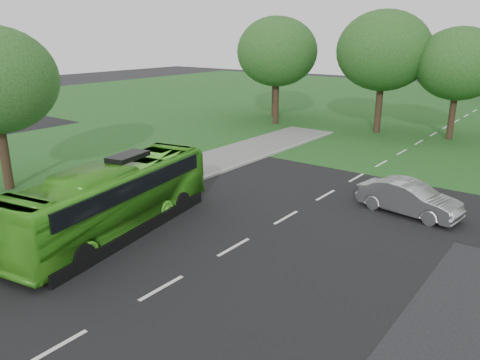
{
  "coord_description": "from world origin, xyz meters",
  "views": [
    {
      "loc": [
        10.63,
        -11.58,
        8.28
      ],
      "look_at": [
        -2.24,
        5.37,
        1.6
      ],
      "focal_mm": 35.0,
      "sensor_mm": 36.0,
      "label": 1
    }
  ],
  "objects_px": {
    "sedan": "(409,198)",
    "tree_park_c": "(459,64)",
    "bus": "(114,199)",
    "tree_park_a": "(277,52)",
    "tree_park_b": "(384,51)",
    "tree_park_f": "(276,49)"
  },
  "relations": [
    {
      "from": "sedan",
      "to": "bus",
      "type": "bearing_deg",
      "value": 143.92
    },
    {
      "from": "tree_park_c",
      "to": "tree_park_f",
      "type": "xyz_separation_m",
      "value": [
        -17.57,
        0.74,
        0.79
      ]
    },
    {
      "from": "tree_park_a",
      "to": "tree_park_c",
      "type": "height_order",
      "value": "tree_park_a"
    },
    {
      "from": "sedan",
      "to": "tree_park_c",
      "type": "bearing_deg",
      "value": 16.36
    },
    {
      "from": "tree_park_c",
      "to": "tree_park_f",
      "type": "distance_m",
      "value": 17.61
    },
    {
      "from": "tree_park_c",
      "to": "bus",
      "type": "distance_m",
      "value": 29.62
    },
    {
      "from": "tree_park_c",
      "to": "tree_park_f",
      "type": "bearing_deg",
      "value": 177.58
    },
    {
      "from": "tree_park_f",
      "to": "sedan",
      "type": "distance_m",
      "value": 28.79
    },
    {
      "from": "tree_park_b",
      "to": "tree_park_f",
      "type": "distance_m",
      "value": 11.88
    },
    {
      "from": "bus",
      "to": "tree_park_c",
      "type": "bearing_deg",
      "value": 66.14
    },
    {
      "from": "tree_park_c",
      "to": "tree_park_a",
      "type": "bearing_deg",
      "value": -169.74
    },
    {
      "from": "bus",
      "to": "tree_park_b",
      "type": "bearing_deg",
      "value": 77.52
    },
    {
      "from": "tree_park_a",
      "to": "tree_park_b",
      "type": "bearing_deg",
      "value": 11.29
    },
    {
      "from": "tree_park_a",
      "to": "tree_park_c",
      "type": "relative_size",
      "value": 1.11
    },
    {
      "from": "bus",
      "to": "sedan",
      "type": "relative_size",
      "value": 2.25
    },
    {
      "from": "tree_park_f",
      "to": "sedan",
      "type": "height_order",
      "value": "tree_park_f"
    },
    {
      "from": "sedan",
      "to": "tree_park_a",
      "type": "bearing_deg",
      "value": 56.22
    },
    {
      "from": "tree_park_b",
      "to": "sedan",
      "type": "relative_size",
      "value": 2.12
    },
    {
      "from": "tree_park_c",
      "to": "bus",
      "type": "bearing_deg",
      "value": -103.15
    },
    {
      "from": "tree_park_a",
      "to": "bus",
      "type": "relative_size",
      "value": 0.9
    },
    {
      "from": "tree_park_b",
      "to": "sedan",
      "type": "xyz_separation_m",
      "value": [
        8.6,
        -17.82,
        -6.11
      ]
    },
    {
      "from": "tree_park_b",
      "to": "tree_park_c",
      "type": "distance_m",
      "value": 5.94
    }
  ]
}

